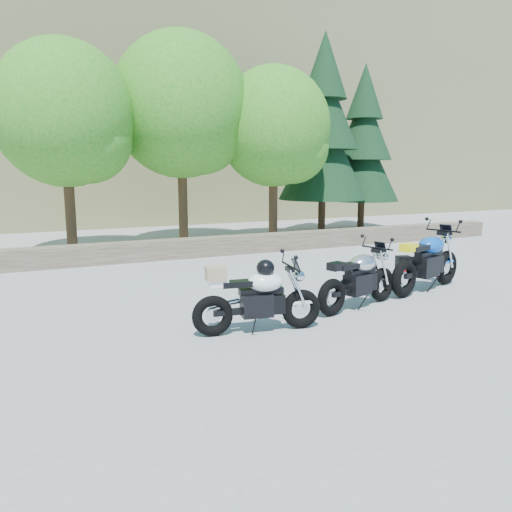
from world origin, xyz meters
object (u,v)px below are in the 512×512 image
Objects in this scene: white_bike at (257,297)px; backpack at (403,265)px; blue_bike at (427,262)px; silver_bike at (359,280)px.

white_bike is 4.71× the size of backpack.
blue_bike reaches higher than white_bike.
white_bike reaches higher than silver_bike.
silver_bike is 2.15m from white_bike.
backpack is at bearing 35.42° from white_bike.
white_bike is at bearing -138.22° from backpack.
blue_bike is 5.47× the size of backpack.
backpack is (0.67, 1.41, -0.36)m from blue_bike.
white_bike is at bearing 175.41° from blue_bike.
white_bike is (-2.11, -0.43, 0.04)m from silver_bike.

